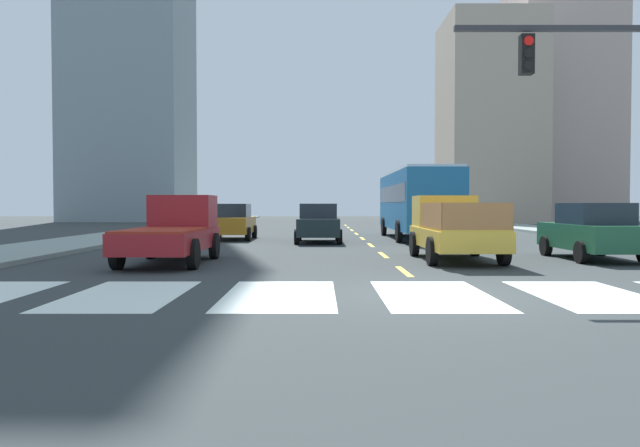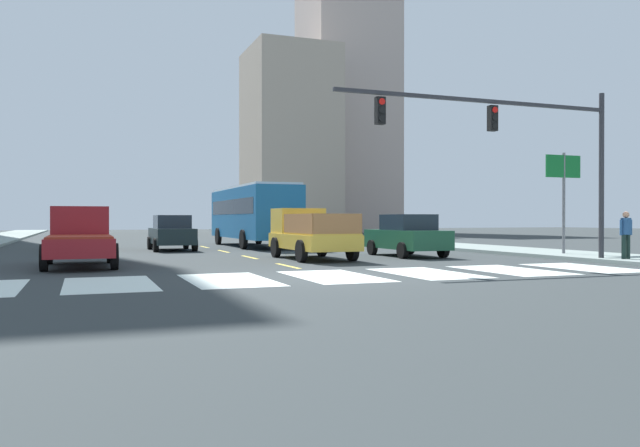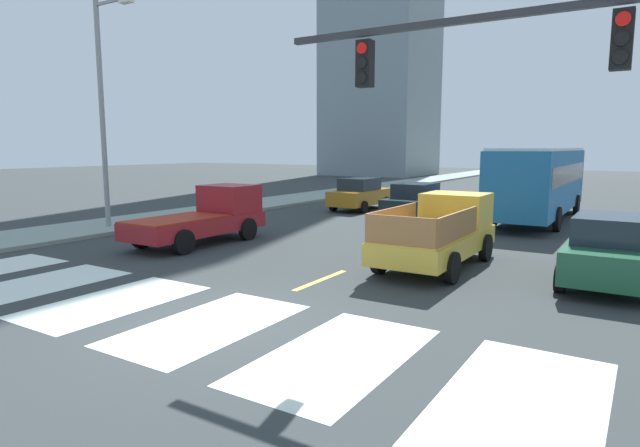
{
  "view_description": "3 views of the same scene",
  "coord_description": "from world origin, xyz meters",
  "px_view_note": "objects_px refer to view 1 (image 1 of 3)",
  "views": [
    {
      "loc": [
        -2.1,
        -11.18,
        1.66
      ],
      "look_at": [
        -2.01,
        15.38,
        0.85
      ],
      "focal_mm": 34.27,
      "sensor_mm": 36.0,
      "label": 1
    },
    {
      "loc": [
        -6.25,
        -15.54,
        1.52
      ],
      "look_at": [
        2.47,
        7.55,
        1.36
      ],
      "focal_mm": 35.37,
      "sensor_mm": 36.0,
      "label": 2
    },
    {
      "loc": [
        6.88,
        -7.03,
        3.32
      ],
      "look_at": [
        -1.56,
        6.45,
        1.03
      ],
      "focal_mm": 29.56,
      "sensor_mm": 36.0,
      "label": 3
    }
  ],
  "objects_px": {
    "pickup_stakebed": "(450,229)",
    "sedan_near_right": "(590,231)",
    "city_bus": "(414,199)",
    "pickup_dark": "(172,230)",
    "sedan_mid": "(316,223)",
    "sedan_far": "(230,222)"
  },
  "relations": [
    {
      "from": "pickup_stakebed",
      "to": "sedan_near_right",
      "type": "xyz_separation_m",
      "value": [
        4.26,
        -0.08,
        -0.08
      ]
    },
    {
      "from": "city_bus",
      "to": "pickup_dark",
      "type": "bearing_deg",
      "value": -126.24
    },
    {
      "from": "sedan_mid",
      "to": "sedan_near_right",
      "type": "distance_m",
      "value": 11.9
    },
    {
      "from": "pickup_dark",
      "to": "city_bus",
      "type": "relative_size",
      "value": 0.48
    },
    {
      "from": "sedan_mid",
      "to": "sedan_near_right",
      "type": "height_order",
      "value": "same"
    },
    {
      "from": "city_bus",
      "to": "sedan_near_right",
      "type": "xyz_separation_m",
      "value": [
        3.58,
        -11.28,
        -1.09
      ]
    },
    {
      "from": "pickup_dark",
      "to": "sedan_far",
      "type": "distance_m",
      "value": 11.63
    },
    {
      "from": "pickup_dark",
      "to": "sedan_mid",
      "type": "xyz_separation_m",
      "value": [
        4.16,
        9.29,
        -0.06
      ]
    },
    {
      "from": "sedan_mid",
      "to": "pickup_dark",
      "type": "bearing_deg",
      "value": -113.41
    },
    {
      "from": "pickup_dark",
      "to": "sedan_mid",
      "type": "bearing_deg",
      "value": 65.08
    },
    {
      "from": "pickup_stakebed",
      "to": "pickup_dark",
      "type": "bearing_deg",
      "value": -172.54
    },
    {
      "from": "pickup_stakebed",
      "to": "sedan_far",
      "type": "relative_size",
      "value": 1.18
    },
    {
      "from": "city_bus",
      "to": "sedan_mid",
      "type": "xyz_separation_m",
      "value": [
        -4.8,
        -2.82,
        -1.09
      ]
    },
    {
      "from": "pickup_stakebed",
      "to": "sedan_near_right",
      "type": "relative_size",
      "value": 1.18
    },
    {
      "from": "pickup_stakebed",
      "to": "sedan_near_right",
      "type": "distance_m",
      "value": 4.26
    },
    {
      "from": "pickup_stakebed",
      "to": "sedan_far",
      "type": "distance_m",
      "value": 13.52
    },
    {
      "from": "city_bus",
      "to": "sedan_mid",
      "type": "bearing_deg",
      "value": -149.31
    },
    {
      "from": "pickup_dark",
      "to": "sedan_far",
      "type": "xyz_separation_m",
      "value": [
        0.02,
        11.63,
        -0.06
      ]
    },
    {
      "from": "city_bus",
      "to": "sedan_far",
      "type": "bearing_deg",
      "value": -176.66
    },
    {
      "from": "pickup_stakebed",
      "to": "city_bus",
      "type": "relative_size",
      "value": 0.48
    },
    {
      "from": "pickup_stakebed",
      "to": "sedan_mid",
      "type": "distance_m",
      "value": 9.33
    },
    {
      "from": "sedan_far",
      "to": "sedan_mid",
      "type": "relative_size",
      "value": 1.0
    }
  ]
}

